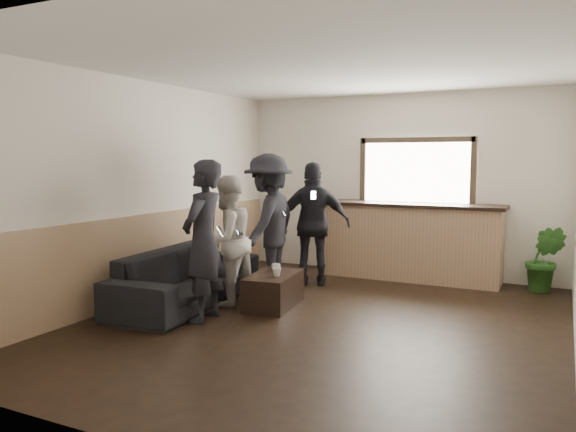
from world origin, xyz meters
The scene contains 12 objects.
ground centered at (0.00, 0.00, 0.00)m, with size 5.00×6.00×0.01m, color black.
room_shell centered at (-0.74, 0.00, 1.47)m, with size 5.01×6.01×2.80m.
bar_counter centered at (0.30, 2.70, 0.64)m, with size 2.70×0.68×2.13m.
sofa centered at (-1.83, -0.01, 0.34)m, with size 2.33×0.91×0.68m, color black.
coffee_table centered at (-0.80, 0.37, 0.20)m, with size 0.51×0.91×0.41m, color black.
cup_a centered at (-0.87, 0.56, 0.45)m, with size 0.11×0.11×0.09m, color silver.
cup_b centered at (-0.70, 0.27, 0.46)m, with size 0.11×0.11×0.10m, color silver.
potted_plant centered at (2.15, 2.65, 0.46)m, with size 0.50×0.40×0.91m, color #2D6623.
person_a centered at (-1.23, -0.49, 0.90)m, with size 0.53×0.71×1.80m.
person_b centered at (-1.38, 0.22, 0.80)m, with size 0.80×0.92×1.61m.
person_c centered at (-1.23, 1.05, 0.94)m, with size 0.79×1.26×1.88m.
person_d centered at (-0.84, 1.68, 0.88)m, with size 1.12×0.79×1.76m.
Camera 1 is at (2.35, -5.60, 1.81)m, focal length 35.00 mm.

